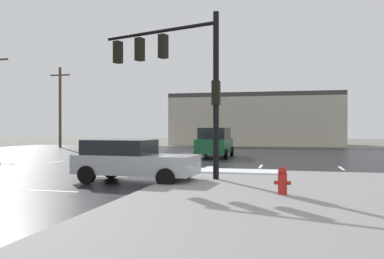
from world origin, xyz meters
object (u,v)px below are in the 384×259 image
traffic_signal_mast (177,68)px  sedan_silver (132,160)px  fire_hydrant (282,180)px  suv_green (215,142)px  utility_pole_distant (60,106)px

traffic_signal_mast → sedan_silver: size_ratio=1.34×
fire_hydrant → suv_green: bearing=106.8°
traffic_signal_mast → suv_green: bearing=-67.9°
suv_green → utility_pole_distant: (-18.13, 10.22, 3.28)m
sedan_silver → fire_hydrant: bearing=-18.3°
sedan_silver → suv_green: bearing=91.5°
sedan_silver → utility_pole_distant: size_ratio=0.56×
sedan_silver → utility_pole_distant: utility_pole_distant is taller
traffic_signal_mast → sedan_silver: (-1.39, -1.28, -3.57)m
traffic_signal_mast → sedan_silver: 4.04m
suv_green → utility_pole_distant: bearing=59.7°
traffic_signal_mast → fire_hydrant: (4.13, -3.59, -3.88)m
traffic_signal_mast → sedan_silver: bearing=61.5°
fire_hydrant → sedan_silver: (-5.52, 2.31, 0.32)m
fire_hydrant → sedan_silver: bearing=157.3°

